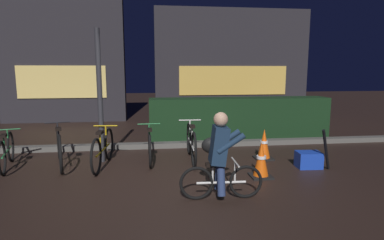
# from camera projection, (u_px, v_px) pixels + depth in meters

# --- Properties ---
(ground_plane) EXTENTS (40.00, 40.00, 0.00)m
(ground_plane) POSITION_uv_depth(u_px,v_px,m) (185.00, 178.00, 5.43)
(ground_plane) COLOR black
(sidewalk_curb) EXTENTS (12.00, 0.24, 0.12)m
(sidewalk_curb) POSITION_uv_depth(u_px,v_px,m) (175.00, 145.00, 7.57)
(sidewalk_curb) COLOR #56544F
(sidewalk_curb) RESTS_ON ground
(hedge_row) EXTENTS (4.80, 0.70, 1.07)m
(hedge_row) POSITION_uv_depth(u_px,v_px,m) (239.00, 118.00, 8.60)
(hedge_row) COLOR black
(hedge_row) RESTS_ON ground
(storefront_left) EXTENTS (4.18, 0.54, 4.62)m
(storefront_left) POSITION_uv_depth(u_px,v_px,m) (62.00, 55.00, 10.99)
(storefront_left) COLOR #262328
(storefront_left) RESTS_ON ground
(storefront_right) EXTENTS (5.99, 0.54, 4.11)m
(storefront_right) POSITION_uv_depth(u_px,v_px,m) (232.00, 64.00, 12.48)
(storefront_right) COLOR #262328
(storefront_right) RESTS_ON ground
(street_post) EXTENTS (0.10, 0.10, 2.59)m
(street_post) POSITION_uv_depth(u_px,v_px,m) (100.00, 97.00, 6.21)
(street_post) COLOR #2D2D33
(street_post) RESTS_ON ground
(parked_bike_leftmost) EXTENTS (0.48, 1.48, 0.70)m
(parked_bike_leftmost) POSITION_uv_depth(u_px,v_px,m) (6.00, 151.00, 5.95)
(parked_bike_leftmost) COLOR black
(parked_bike_leftmost) RESTS_ON ground
(parked_bike_left_mid) EXTENTS (0.58, 1.69, 0.81)m
(parked_bike_left_mid) POSITION_uv_depth(u_px,v_px,m) (59.00, 147.00, 6.08)
(parked_bike_left_mid) COLOR black
(parked_bike_left_mid) RESTS_ON ground
(parked_bike_center_left) EXTENTS (0.46, 1.62, 0.75)m
(parked_bike_center_left) POSITION_uv_depth(u_px,v_px,m) (103.00, 149.00, 6.02)
(parked_bike_center_left) COLOR black
(parked_bike_center_left) RESTS_ON ground
(parked_bike_center_right) EXTENTS (0.46, 1.56, 0.72)m
(parked_bike_center_right) POSITION_uv_depth(u_px,v_px,m) (150.00, 145.00, 6.41)
(parked_bike_center_right) COLOR black
(parked_bike_center_right) RESTS_ON ground
(parked_bike_right_mid) EXTENTS (0.46, 1.72, 0.79)m
(parked_bike_right_mid) POSITION_uv_depth(u_px,v_px,m) (191.00, 143.00, 6.43)
(parked_bike_right_mid) COLOR black
(parked_bike_right_mid) RESTS_ON ground
(traffic_cone_near) EXTENTS (0.36, 0.36, 0.61)m
(traffic_cone_near) POSITION_uv_depth(u_px,v_px,m) (261.00, 160.00, 5.44)
(traffic_cone_near) COLOR black
(traffic_cone_near) RESTS_ON ground
(traffic_cone_far) EXTENTS (0.36, 0.36, 0.63)m
(traffic_cone_far) POSITION_uv_depth(u_px,v_px,m) (264.00, 145.00, 6.55)
(traffic_cone_far) COLOR black
(traffic_cone_far) RESTS_ON ground
(blue_crate) EXTENTS (0.46, 0.35, 0.30)m
(blue_crate) POSITION_uv_depth(u_px,v_px,m) (309.00, 160.00, 5.99)
(blue_crate) COLOR #193DB7
(blue_crate) RESTS_ON ground
(cyclist) EXTENTS (1.19, 0.53, 1.25)m
(cyclist) POSITION_uv_depth(u_px,v_px,m) (219.00, 156.00, 4.49)
(cyclist) COLOR black
(cyclist) RESTS_ON ground
(closed_umbrella) EXTENTS (0.34, 0.30, 0.79)m
(closed_umbrella) POSITION_uv_depth(u_px,v_px,m) (326.00, 150.00, 5.73)
(closed_umbrella) COLOR black
(closed_umbrella) RESTS_ON ground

